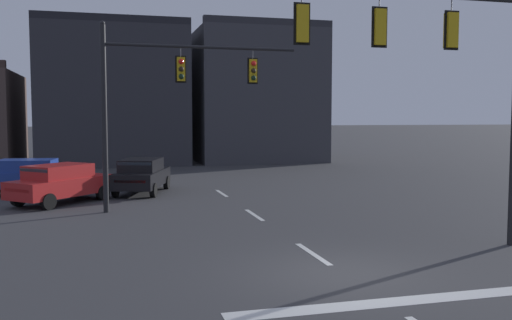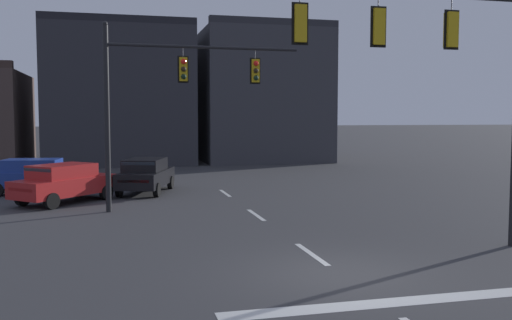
% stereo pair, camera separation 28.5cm
% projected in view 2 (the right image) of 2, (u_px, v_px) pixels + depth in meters
% --- Properties ---
extents(ground_plane, '(400.00, 400.00, 0.00)m').
position_uv_depth(ground_plane, '(341.00, 275.00, 12.73)').
color(ground_plane, '#353538').
extents(stop_bar_paint, '(6.40, 0.50, 0.01)m').
position_uv_depth(stop_bar_paint, '(382.00, 303.00, 10.79)').
color(stop_bar_paint, silver).
rests_on(stop_bar_paint, ground).
extents(lane_centreline, '(0.16, 26.40, 0.01)m').
position_uv_depth(lane_centreline, '(311.00, 254.00, 14.67)').
color(lane_centreline, silver).
rests_on(lane_centreline, ground).
extents(signal_mast_near_side, '(7.54, 0.37, 7.15)m').
position_uv_depth(signal_mast_near_side, '(439.00, 60.00, 14.66)').
color(signal_mast_near_side, black).
rests_on(signal_mast_near_side, ground).
extents(signal_mast_far_side, '(7.49, 0.40, 7.05)m').
position_uv_depth(signal_mast_far_side, '(165.00, 88.00, 21.32)').
color(signal_mast_far_side, black).
rests_on(signal_mast_far_side, ground).
extents(car_lot_nearside, '(4.34, 4.43, 1.61)m').
position_uv_depth(car_lot_nearside, '(65.00, 182.00, 23.30)').
color(car_lot_nearside, '#A81E1E').
rests_on(car_lot_nearside, ground).
extents(car_lot_middle, '(3.03, 4.74, 1.61)m').
position_uv_depth(car_lot_middle, '(146.00, 175.00, 26.40)').
color(car_lot_middle, black).
rests_on(car_lot_middle, ground).
extents(car_lot_farside, '(4.63, 2.42, 1.61)m').
position_uv_depth(car_lot_farside, '(34.00, 175.00, 26.02)').
color(car_lot_farside, navy).
rests_on(car_lot_farside, ground).
extents(building_row, '(33.24, 10.11, 10.75)m').
position_uv_depth(building_row, '(131.00, 103.00, 43.75)').
color(building_row, '#473833').
rests_on(building_row, ground).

